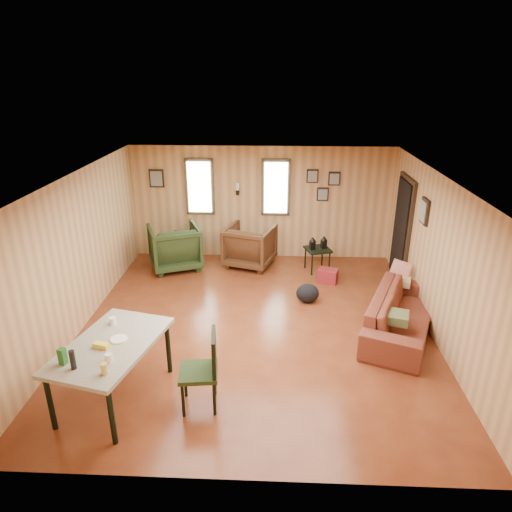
% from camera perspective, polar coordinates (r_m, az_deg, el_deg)
% --- Properties ---
extents(room, '(5.54, 6.04, 2.44)m').
position_cam_1_polar(room, '(7.15, 1.31, 0.75)').
color(room, brown).
rests_on(room, ground).
extents(sofa, '(1.43, 2.26, 0.85)m').
position_cam_1_polar(sofa, '(7.42, 17.83, -6.19)').
color(sofa, maroon).
rests_on(sofa, ground).
extents(recliner_brown, '(1.14, 1.10, 0.95)m').
position_cam_1_polar(recliner_brown, '(9.48, -0.76, 1.53)').
color(recliner_brown, '#4A2B16').
rests_on(recliner_brown, ground).
extents(recliner_green, '(1.24, 1.21, 1.00)m').
position_cam_1_polar(recliner_green, '(9.49, -10.13, 1.38)').
color(recliner_green, '#263618').
rests_on(recliner_green, ground).
extents(end_table, '(0.61, 0.57, 0.67)m').
position_cam_1_polar(end_table, '(9.88, -9.24, 1.51)').
color(end_table, black).
rests_on(end_table, ground).
extents(side_table, '(0.58, 0.58, 0.75)m').
position_cam_1_polar(side_table, '(9.28, 7.74, 1.07)').
color(side_table, black).
rests_on(side_table, ground).
extents(cooler, '(0.43, 0.37, 0.26)m').
position_cam_1_polar(cooler, '(8.95, 8.96, -2.43)').
color(cooler, maroon).
rests_on(cooler, ground).
extents(backpack, '(0.42, 0.32, 0.35)m').
position_cam_1_polar(backpack, '(8.11, 6.46, -4.65)').
color(backpack, black).
rests_on(backpack, ground).
extents(sofa_pillows, '(0.89, 1.82, 0.37)m').
position_cam_1_polar(sofa_pillows, '(7.64, 17.22, -4.61)').
color(sofa_pillows, '#525931').
rests_on(sofa_pillows, sofa).
extents(dining_table, '(1.28, 1.73, 1.02)m').
position_cam_1_polar(dining_table, '(5.84, -17.77, -11.05)').
color(dining_table, '#9B9582').
rests_on(dining_table, ground).
extents(dining_chair, '(0.50, 0.50, 1.00)m').
position_cam_1_polar(dining_chair, '(5.60, -6.44, -13.54)').
color(dining_chair, '#263618').
rests_on(dining_chair, ground).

